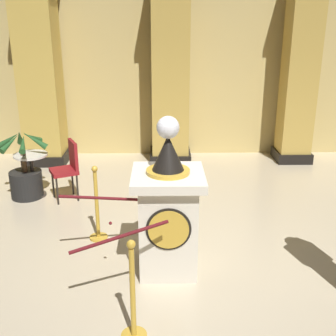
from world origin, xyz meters
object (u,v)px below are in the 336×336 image
at_px(cafe_table, 32,170).
at_px(cafe_chair_red, 68,165).
at_px(pedestal_clock, 168,212).
at_px(potted_palm_left, 26,176).
at_px(stanchion_near, 97,214).
at_px(stanchion_far, 133,305).

xyz_separation_m(cafe_table, cafe_chair_red, (0.62, -0.12, 0.11)).
distance_m(pedestal_clock, potted_palm_left, 3.17).
xyz_separation_m(stanchion_near, cafe_chair_red, (-0.64, 1.36, 0.21)).
distance_m(pedestal_clock, stanchion_near, 1.23).
height_order(cafe_table, cafe_chair_red, cafe_chair_red).
bearing_deg(pedestal_clock, stanchion_near, 141.10).
height_order(pedestal_clock, stanchion_near, pedestal_clock).
bearing_deg(pedestal_clock, stanchion_far, -106.30).
distance_m(pedestal_clock, cafe_table, 3.11).
distance_m(cafe_table, cafe_chair_red, 0.64).
bearing_deg(pedestal_clock, cafe_table, 134.49).
distance_m(stanchion_near, stanchion_far, 1.97).
bearing_deg(stanchion_far, stanchion_near, 107.17).
xyz_separation_m(stanchion_far, cafe_table, (-1.84, 3.36, 0.11)).
distance_m(potted_palm_left, cafe_table, 0.15).
distance_m(pedestal_clock, cafe_chair_red, 2.61).
xyz_separation_m(stanchion_far, cafe_chair_red, (-1.22, 3.24, 0.22)).
distance_m(stanchion_near, cafe_chair_red, 1.51).
bearing_deg(stanchion_far, cafe_chair_red, 110.66).
xyz_separation_m(potted_palm_left, cafe_table, (0.10, 0.04, 0.10)).
bearing_deg(stanchion_near, potted_palm_left, 133.58).
xyz_separation_m(pedestal_clock, cafe_chair_red, (-1.56, 2.10, -0.15)).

